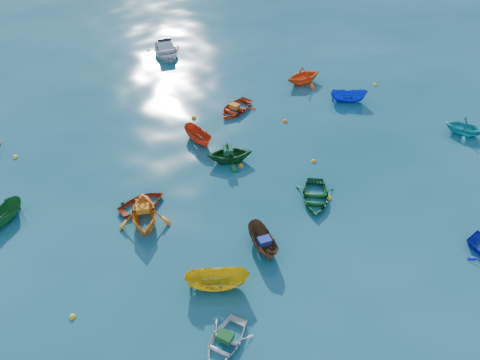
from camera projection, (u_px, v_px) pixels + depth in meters
ground at (296, 236)px, 24.49m from camera, size 160.00×160.00×0.00m
dinghy_white_near at (225, 344)px, 19.72m from camera, size 3.24×2.91×0.55m
sampan_brown_mid at (263, 248)px, 23.85m from camera, size 1.70×2.91×1.06m
dinghy_orange_w at (145, 223)px, 25.21m from camera, size 3.89×4.11×1.70m
sampan_yellow_mid at (217, 287)px, 21.97m from camera, size 3.14×2.64×1.17m
dinghy_green_e at (315, 200)px, 26.62m from camera, size 3.74×3.81×0.65m
dinghy_cyan_se at (463, 134)px, 31.66m from camera, size 3.26×3.41×1.40m
dinghy_red_nw at (143, 206)px, 26.24m from camera, size 2.76×2.00×0.57m
sampan_orange_n at (199, 142)px, 30.99m from camera, size 1.11×2.72×1.04m
dinghy_green_n at (230, 162)px, 29.34m from camera, size 3.60×3.43×1.48m
dinghy_red_ne at (235, 111)px, 33.90m from camera, size 3.70×3.16×0.65m
sampan_blue_far at (348, 101)px, 34.96m from camera, size 2.70×2.49×1.04m
dinghy_orange_far at (303, 83)px, 37.09m from camera, size 3.26×2.89×1.58m
sampan_green_far at (5, 222)px, 25.25m from camera, size 2.84×2.26×1.04m
motorboat_white at (166, 55)px, 40.94m from camera, size 4.16×4.93×1.47m
tarp_green_a at (225, 337)px, 19.51m from camera, size 0.71×0.77×0.30m
tarp_blue_a at (264, 241)px, 23.30m from camera, size 0.73×0.62×0.30m
tarp_orange_a at (143, 209)px, 24.59m from camera, size 0.84×0.76×0.33m
tarp_green_b at (228, 150)px, 28.74m from camera, size 0.84×0.92×0.36m
tarp_orange_b at (234, 106)px, 33.53m from camera, size 0.67×0.77×0.31m
buoy_ye_a at (328, 198)px, 26.74m from camera, size 0.35×0.35×0.35m
buoy_or_b at (314, 162)px, 29.34m from camera, size 0.31×0.31×0.31m
buoy_ye_b at (73, 317)px, 20.73m from camera, size 0.30×0.30×0.30m
buoy_or_c at (241, 166)px, 28.99m from camera, size 0.33×0.33×0.33m
buoy_ye_c at (192, 126)px, 32.46m from camera, size 0.35×0.35×0.35m
buoy_or_d at (285, 122)px, 32.84m from camera, size 0.33×0.33×0.33m
buoy_ye_d at (15, 157)px, 29.68m from camera, size 0.33×0.33×0.33m
buoy_or_e at (194, 118)px, 33.17m from camera, size 0.36×0.36×0.36m
buoy_ye_e at (375, 85)px, 36.88m from camera, size 0.31×0.31×0.31m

